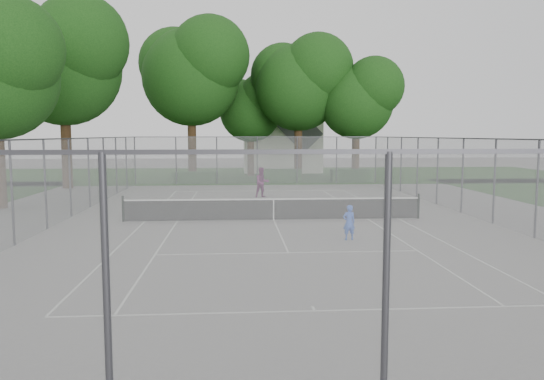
{
  "coord_description": "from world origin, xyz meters",
  "views": [
    {
      "loc": [
        -1.63,
        -22.55,
        3.68
      ],
      "look_at": [
        0.0,
        1.0,
        1.2
      ],
      "focal_mm": 35.0,
      "sensor_mm": 36.0,
      "label": 1
    }
  ],
  "objects": [
    {
      "name": "woman_player",
      "position": [
        -0.08,
        8.35,
        0.88
      ],
      "size": [
        1.01,
        0.89,
        1.76
      ],
      "primitive_type": "imported",
      "rotation": [
        0.0,
        0.0,
        0.3
      ],
      "color": "#692357",
      "rests_on": "ground"
    },
    {
      "name": "hedge_mid",
      "position": [
        1.87,
        18.31,
        0.5
      ],
      "size": [
        3.18,
        0.91,
        1.0
      ],
      "primitive_type": "cube",
      "color": "#193F14",
      "rests_on": "ground"
    },
    {
      "name": "tree_far_right",
      "position": [
        8.3,
        20.23,
        6.77
      ],
      "size": [
        6.86,
        6.26,
        9.86
      ],
      "color": "#332012",
      "rests_on": "ground"
    },
    {
      "name": "tree_side_back",
      "position": [
        -13.03,
        14.5,
        8.77
      ],
      "size": [
        8.87,
        8.1,
        12.75
      ],
      "color": "#332012",
      "rests_on": "ground"
    },
    {
      "name": "girl_player",
      "position": [
        2.33,
        -4.47,
        0.62
      ],
      "size": [
        0.48,
        0.35,
        1.23
      ],
      "primitive_type": "imported",
      "rotation": [
        0.0,
        0.0,
        3.27
      ],
      "color": "blue",
      "rests_on": "ground"
    },
    {
      "name": "grass_far",
      "position": [
        0.0,
        26.0,
        0.0
      ],
      "size": [
        60.0,
        20.0,
        0.0
      ],
      "primitive_type": "cube",
      "color": "#1B4112",
      "rests_on": "ground"
    },
    {
      "name": "court_markings",
      "position": [
        0.0,
        0.0,
        0.01
      ],
      "size": [
        11.03,
        23.83,
        0.01
      ],
      "color": "silver",
      "rests_on": "ground"
    },
    {
      "name": "house",
      "position": [
        2.95,
        29.73,
        3.72
      ],
      "size": [
        7.42,
        5.75,
        9.24
      ],
      "color": "white",
      "rests_on": "ground"
    },
    {
      "name": "tree_far_midright",
      "position": [
        3.75,
        21.58,
        8.15
      ],
      "size": [
        8.24,
        7.53,
        11.85
      ],
      "color": "#332012",
      "rests_on": "ground"
    },
    {
      "name": "ground",
      "position": [
        0.0,
        0.0,
        0.0
      ],
      "size": [
        120.0,
        120.0,
        0.0
      ],
      "primitive_type": "plane",
      "color": "slate",
      "rests_on": "ground"
    },
    {
      "name": "tennis_net",
      "position": [
        0.0,
        0.0,
        0.51
      ],
      "size": [
        12.87,
        0.1,
        1.1
      ],
      "color": "black",
      "rests_on": "ground"
    },
    {
      "name": "tree_far_midleft",
      "position": [
        -0.17,
        24.75,
        6.19
      ],
      "size": [
        6.27,
        5.73,
        9.02
      ],
      "color": "#332012",
      "rests_on": "ground"
    },
    {
      "name": "perimeter_fence",
      "position": [
        0.0,
        0.0,
        1.81
      ],
      "size": [
        18.08,
        34.08,
        3.52
      ],
      "color": "#38383D",
      "rests_on": "ground"
    },
    {
      "name": "tree_far_left",
      "position": [
        -5.03,
        21.15,
        8.93
      ],
      "size": [
        9.04,
        8.25,
        12.99
      ],
      "color": "#332012",
      "rests_on": "ground"
    },
    {
      "name": "hedge_right",
      "position": [
        7.49,
        18.63,
        0.48
      ],
      "size": [
        3.18,
        1.17,
        0.95
      ],
      "primitive_type": "cube",
      "color": "#193F14",
      "rests_on": "ground"
    },
    {
      "name": "hedge_left",
      "position": [
        -4.65,
        17.83,
        0.43
      ],
      "size": [
        3.4,
        1.02,
        0.85
      ],
      "primitive_type": "cube",
      "color": "#193F14",
      "rests_on": "ground"
    }
  ]
}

